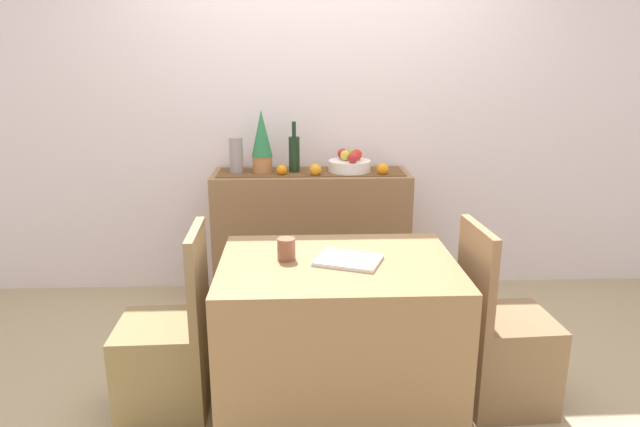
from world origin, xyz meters
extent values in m
cube|color=tan|center=(0.00, 0.00, -0.01)|extent=(6.40, 6.40, 0.02)
cube|color=silver|center=(0.00, 1.18, 1.35)|extent=(6.40, 0.06, 2.70)
cube|color=olive|center=(-0.05, 0.92, 0.44)|extent=(1.30, 0.42, 0.89)
cube|color=brown|center=(-0.05, 0.92, 0.89)|extent=(1.22, 0.32, 0.01)
cylinder|color=white|center=(0.20, 0.92, 0.93)|extent=(0.28, 0.28, 0.07)
sphere|color=red|center=(0.25, 0.93, 1.00)|extent=(0.07, 0.07, 0.07)
sphere|color=red|center=(0.16, 0.99, 1.00)|extent=(0.07, 0.07, 0.07)
sphere|color=#82AA32|center=(0.23, 1.00, 1.00)|extent=(0.07, 0.07, 0.07)
sphere|color=red|center=(0.22, 0.83, 1.00)|extent=(0.07, 0.07, 0.07)
sphere|color=gold|center=(0.18, 0.92, 1.00)|extent=(0.07, 0.07, 0.07)
cylinder|color=#18301A|center=(-0.16, 0.92, 1.01)|extent=(0.07, 0.07, 0.24)
cylinder|color=#18301A|center=(-0.16, 0.92, 1.18)|extent=(0.03, 0.03, 0.10)
cylinder|color=gray|center=(-0.54, 0.92, 1.01)|extent=(0.09, 0.09, 0.23)
cylinder|color=#B37542|center=(-0.37, 0.92, 0.95)|extent=(0.13, 0.13, 0.11)
cone|color=#2C7A44|center=(-0.37, 0.92, 1.15)|extent=(0.14, 0.14, 0.30)
sphere|color=orange|center=(0.41, 0.82, 0.93)|extent=(0.08, 0.08, 0.08)
sphere|color=orange|center=(-0.24, 0.83, 0.92)|extent=(0.07, 0.07, 0.07)
sphere|color=orange|center=(-0.02, 0.81, 0.93)|extent=(0.08, 0.08, 0.08)
cube|color=olive|center=(0.04, -0.36, 0.37)|extent=(1.07, 0.79, 0.74)
cube|color=white|center=(0.08, -0.37, 0.75)|extent=(0.34, 0.30, 0.02)
cylinder|color=brown|center=(-0.20, -0.32, 0.79)|extent=(0.08, 0.08, 0.10)
cube|color=olive|center=(-0.78, -0.36, 0.23)|extent=(0.41, 0.41, 0.45)
cube|color=olive|center=(-0.60, -0.35, 0.68)|extent=(0.05, 0.40, 0.45)
cube|color=olive|center=(0.85, -0.36, 0.23)|extent=(0.42, 0.42, 0.45)
cube|color=olive|center=(0.67, -0.37, 0.68)|extent=(0.06, 0.40, 0.45)
camera|label=1|loc=(-0.15, -2.74, 1.64)|focal=31.69mm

